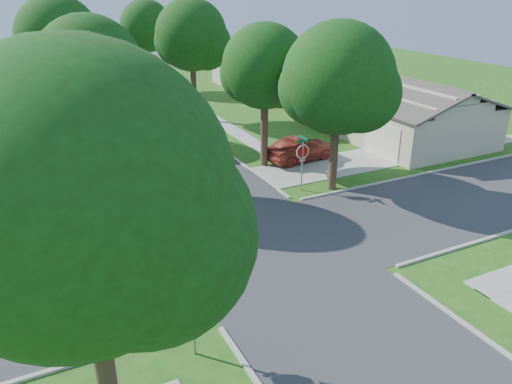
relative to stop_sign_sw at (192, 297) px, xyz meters
The scene contains 20 objects.
ground 6.95m from the stop_sign_sw, 45.00° to the left, with size 100.00×100.00×0.00m, color #215517.
road_ns 6.95m from the stop_sign_sw, 45.00° to the left, with size 7.00×100.00×0.02m, color #333335.
sidewalk_ne 32.61m from the stop_sign_sw, 70.62° to the left, with size 1.20×40.00×0.04m, color #9E9B91.
sidewalk_nw 30.80m from the stop_sign_sw, 92.61° to the left, with size 1.20×40.00×0.04m, color #9E9B91.
driveway 17.38m from the stop_sign_sw, 43.12° to the left, with size 8.80×3.60×0.05m, color #9E9B91.
stop_sign_sw is the anchor object (origin of this frame).
stop_sign_ne 13.29m from the stop_sign_sw, 45.00° to the left, with size 1.05×0.80×2.98m.
tree_e_near 17.04m from the stop_sign_sw, 55.41° to the left, with size 4.97×4.80×8.28m.
tree_e_mid 27.71m from the stop_sign_sw, 69.80° to the left, with size 5.59×5.40×9.21m.
tree_e_far 40.04m from the stop_sign_sw, 76.27° to the left, with size 5.17×5.00×8.72m.
tree_w_near 14.30m from the stop_sign_sw, 89.77° to the left, with size 5.38×5.20×8.97m.
tree_w_mid 26.09m from the stop_sign_sw, 89.87° to the left, with size 5.80×5.60×9.56m.
tree_w_far 38.86m from the stop_sign_sw, 89.93° to the left, with size 4.76×4.60×8.04m.
tree_sw_corner 5.54m from the stop_sign_sw, 140.03° to the right, with size 6.21×6.00×9.55m.
tree_ne_corner 14.64m from the stop_sign_sw, 38.84° to the left, with size 5.80×5.60×8.66m.
house_ne_near 25.98m from the stop_sign_sw, 37.18° to the left, with size 8.42×13.60×4.23m.
house_ne_far 39.55m from the stop_sign_sw, 58.45° to the left, with size 8.42×13.60×4.23m.
car_driveway 17.92m from the stop_sign_sw, 48.56° to the left, with size 1.56×4.47×1.47m, color #561811.
car_curb_east 33.91m from the stop_sign_sw, 79.97° to the left, with size 1.70×4.22×1.44m, color black.
car_curb_west 39.52m from the stop_sign_sw, 85.44° to the left, with size 1.99×4.90×1.42m, color black.
Camera 1 is at (-8.34, -16.10, 10.29)m, focal length 35.00 mm.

